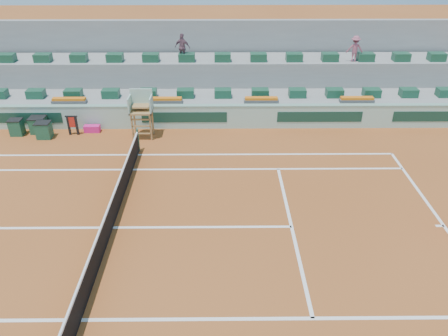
{
  "coord_description": "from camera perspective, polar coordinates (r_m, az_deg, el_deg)",
  "views": [
    {
      "loc": [
        3.87,
        -12.44,
        9.65
      ],
      "look_at": [
        4.0,
        2.5,
        1.0
      ],
      "focal_mm": 35.0,
      "sensor_mm": 36.0,
      "label": 1
    }
  ],
  "objects": [
    {
      "name": "towel_rack",
      "position": [
        23.3,
        -19.2,
        5.49
      ],
      "size": [
        0.61,
        0.1,
        1.03
      ],
      "color": "black",
      "rests_on": "ground"
    },
    {
      "name": "flower_planters",
      "position": [
        23.62,
        -13.76,
        8.58
      ],
      "size": [
        26.8,
        0.36,
        0.28
      ],
      "color": "#545454",
      "rests_on": "seating_tier_lower"
    },
    {
      "name": "spectator_mid",
      "position": [
        25.06,
        -5.44,
        15.4
      ],
      "size": [
        0.96,
        0.62,
        1.52
      ],
      "primitive_type": "imported",
      "rotation": [
        0.0,
        0.0,
        2.84
      ],
      "color": "#764F5D",
      "rests_on": "seating_tier_upper"
    },
    {
      "name": "drink_cooler_c",
      "position": [
        24.43,
        -25.47,
        4.84
      ],
      "size": [
        0.66,
        0.57,
        0.84
      ],
      "color": "#184A33",
      "rests_on": "ground"
    },
    {
      "name": "seating_tier_upper",
      "position": [
        26.4,
        -9.08,
        11.25
      ],
      "size": [
        36.0,
        2.4,
        2.6
      ],
      "primitive_type": "cube",
      "color": "gray",
      "rests_on": "ground"
    },
    {
      "name": "tennis_net",
      "position": [
        15.91,
        -14.57,
        -6.06
      ],
      "size": [
        0.1,
        11.97,
        1.1
      ],
      "color": "black",
      "rests_on": "ground"
    },
    {
      "name": "ground",
      "position": [
        16.21,
        -14.33,
        -7.57
      ],
      "size": [
        90.0,
        90.0,
        0.0
      ],
      "primitive_type": "plane",
      "color": "brown",
      "rests_on": "ground"
    },
    {
      "name": "court_lines",
      "position": [
        16.21,
        -14.33,
        -7.55
      ],
      "size": [
        23.89,
        11.09,
        0.01
      ],
      "color": "white",
      "rests_on": "ground"
    },
    {
      "name": "seat_row_lower",
      "position": [
        24.03,
        -9.87,
        9.59
      ],
      "size": [
        32.9,
        0.6,
        0.44
      ],
      "color": "#17472F",
      "rests_on": "seating_tier_lower"
    },
    {
      "name": "seating_tier_lower",
      "position": [
        25.15,
        -9.42,
        8.56
      ],
      "size": [
        36.0,
        4.0,
        1.2
      ],
      "primitive_type": "cube",
      "color": "gray",
      "rests_on": "ground"
    },
    {
      "name": "spectator_right",
      "position": [
        25.96,
        16.71,
        14.7
      ],
      "size": [
        0.94,
        0.57,
        1.41
      ],
      "primitive_type": "imported",
      "rotation": [
        0.0,
        0.0,
        3.08
      ],
      "color": "#9B4D60",
      "rests_on": "seating_tier_upper"
    },
    {
      "name": "player_bag",
      "position": [
        23.5,
        -16.84,
        4.94
      ],
      "size": [
        0.79,
        0.35,
        0.35
      ],
      "primitive_type": "cube",
      "color": "#E11D7F",
      "rests_on": "ground"
    },
    {
      "name": "seat_row_upper",
      "position": [
        25.39,
        -9.53,
        14.06
      ],
      "size": [
        32.9,
        0.6,
        0.44
      ],
      "color": "#17472F",
      "rests_on": "seating_tier_upper"
    },
    {
      "name": "drink_cooler_a",
      "position": [
        23.54,
        -22.46,
        4.61
      ],
      "size": [
        0.73,
        0.63,
        0.84
      ],
      "color": "#184A33",
      "rests_on": "ground"
    },
    {
      "name": "stadium_back_wall",
      "position": [
        27.65,
        -8.79,
        14.09
      ],
      "size": [
        36.0,
        0.4,
        4.4
      ],
      "primitive_type": "cube",
      "color": "gray",
      "rests_on": "ground"
    },
    {
      "name": "advertising_hoarding",
      "position": [
        23.12,
        -10.1,
        6.63
      ],
      "size": [
        36.0,
        0.34,
        1.26
      ],
      "color": "#A0C9B8",
      "rests_on": "ground"
    },
    {
      "name": "drink_cooler_b",
      "position": [
        24.25,
        -23.07,
        5.21
      ],
      "size": [
        0.8,
        0.69,
        0.84
      ],
      "color": "#184A33",
      "rests_on": "ground"
    },
    {
      "name": "umpire_chair",
      "position": [
        21.87,
        -10.75,
        7.77
      ],
      "size": [
        1.1,
        0.9,
        2.4
      ],
      "color": "olive",
      "rests_on": "ground"
    }
  ]
}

